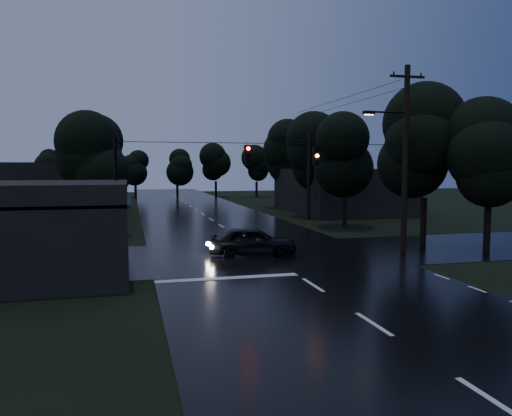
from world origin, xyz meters
name	(u,v)px	position (x,y,z in m)	size (l,w,h in m)	color
ground	(373,325)	(0.00, 0.00, 0.00)	(160.00, 160.00, 0.00)	black
main_road	(211,220)	(0.00, 30.00, 0.00)	(12.00, 120.00, 0.02)	black
cross_street	(266,255)	(0.00, 12.00, 0.00)	(60.00, 9.00, 0.02)	black
building_far_right	(341,191)	(14.00, 34.00, 2.20)	(10.00, 14.00, 4.40)	black
building_far_left	(56,188)	(-14.00, 40.00, 2.50)	(10.00, 16.00, 5.00)	black
utility_pole_main	(404,155)	(7.41, 11.00, 5.26)	(3.50, 0.30, 10.00)	black
utility_pole_far	(309,175)	(8.30, 28.00, 3.88)	(2.00, 0.30, 7.50)	black
anchor_pole_left	(116,202)	(-7.50, 11.00, 3.00)	(0.18, 0.18, 6.00)	black
span_signals	(282,155)	(0.56, 10.99, 5.24)	(15.00, 0.37, 1.12)	black
tree_corner_near	(426,143)	(10.00, 13.00, 5.99)	(4.48, 4.48, 9.44)	black
tree_corner_far	(490,155)	(12.00, 10.00, 5.24)	(3.92, 3.92, 8.26)	black
tree_left_a	(96,158)	(-9.00, 22.00, 5.24)	(3.92, 3.92, 8.26)	black
tree_left_b	(95,155)	(-9.60, 30.00, 5.62)	(4.20, 4.20, 8.85)	black
tree_left_c	(95,153)	(-10.20, 40.00, 5.99)	(4.48, 4.48, 9.44)	black
tree_right_a	(345,154)	(9.00, 22.00, 5.62)	(4.20, 4.20, 8.85)	black
tree_right_b	(315,152)	(9.60, 30.00, 5.99)	(4.48, 4.48, 9.44)	black
tree_right_c	(287,151)	(10.20, 40.00, 6.37)	(4.76, 4.76, 10.03)	black
car	(253,241)	(-0.71, 11.88, 0.77)	(1.82, 4.53, 1.54)	black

